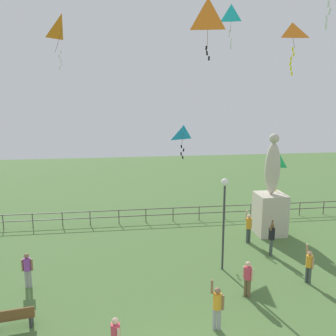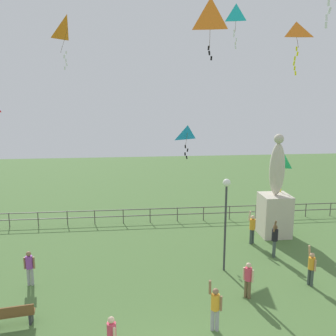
% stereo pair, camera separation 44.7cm
% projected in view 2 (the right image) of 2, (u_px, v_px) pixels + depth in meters
% --- Properties ---
extents(statue_monument, '(1.68, 1.68, 6.11)m').
position_uv_depth(statue_monument, '(275.00, 203.00, 21.50)').
color(statue_monument, beige).
rests_on(statue_monument, ground_plane).
extents(lamppost, '(0.36, 0.36, 4.52)m').
position_uv_depth(lamppost, '(226.00, 205.00, 16.84)').
color(lamppost, '#38383D').
rests_on(lamppost, ground_plane).
extents(park_bench, '(1.55, 0.64, 0.85)m').
position_uv_depth(park_bench, '(13.00, 315.00, 13.15)').
color(park_bench, brown).
rests_on(park_bench, ground_plane).
extents(person_0, '(0.28, 0.48, 1.80)m').
position_uv_depth(person_0, '(311.00, 266.00, 15.91)').
color(person_0, '#3F4C47').
rests_on(person_0, ground_plane).
extents(person_1, '(0.37, 0.35, 1.57)m').
position_uv_depth(person_1, '(248.00, 278.00, 14.92)').
color(person_1, brown).
rests_on(person_1, ground_plane).
extents(person_2, '(0.49, 0.35, 1.92)m').
position_uv_depth(person_2, '(215.00, 306.00, 12.82)').
color(person_2, '#99999E').
rests_on(person_2, ground_plane).
extents(person_3, '(0.48, 0.29, 1.59)m').
position_uv_depth(person_3, '(29.00, 266.00, 15.93)').
color(person_3, '#99999E').
rests_on(person_3, ground_plane).
extents(person_5, '(0.29, 0.43, 1.57)m').
position_uv_depth(person_5, '(112.00, 336.00, 11.31)').
color(person_5, black).
rests_on(person_5, ground_plane).
extents(person_6, '(0.37, 0.51, 2.03)m').
position_uv_depth(person_6, '(275.00, 238.00, 18.76)').
color(person_6, '#3F4C47').
rests_on(person_6, ground_plane).
extents(person_7, '(0.51, 0.31, 1.97)m').
position_uv_depth(person_7, '(252.00, 227.00, 20.41)').
color(person_7, '#3F4C47').
rests_on(person_7, ground_plane).
extents(kite_1, '(1.23, 0.92, 2.74)m').
position_uv_depth(kite_1, '(210.00, 16.00, 16.48)').
color(kite_1, orange).
extents(kite_2, '(1.01, 0.76, 2.37)m').
position_uv_depth(kite_2, '(296.00, 34.00, 16.86)').
color(kite_2, orange).
extents(kite_4, '(0.99, 0.74, 2.57)m').
position_uv_depth(kite_4, '(281.00, 160.00, 21.74)').
color(kite_4, '#1EB759').
extents(kite_5, '(1.11, 0.76, 2.05)m').
position_uv_depth(kite_5, '(188.00, 134.00, 21.50)').
color(kite_5, '#198CD1').
extents(kite_6, '(1.18, 1.20, 2.97)m').
position_uv_depth(kite_6, '(68.00, 29.00, 20.65)').
color(kite_6, orange).
extents(kite_7, '(0.94, 0.68, 2.52)m').
position_uv_depth(kite_7, '(236.00, 15.00, 20.91)').
color(kite_7, '#19B2B2').
extents(waterfront_railing, '(36.01, 0.06, 0.95)m').
position_uv_depth(waterfront_railing, '(146.00, 213.00, 23.91)').
color(waterfront_railing, '#4C4742').
rests_on(waterfront_railing, ground_plane).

